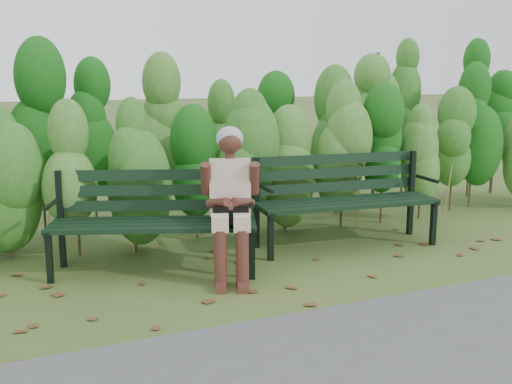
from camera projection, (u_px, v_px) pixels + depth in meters
name	position (u px, v px, depth m)	size (l,w,h in m)	color
ground	(271.00, 275.00, 5.73)	(80.00, 80.00, 0.00)	#3E5326
footpath	(418.00, 381.00, 3.75)	(60.00, 2.50, 0.01)	#474749
hedge_band	(206.00, 128.00, 7.16)	(11.04, 1.67, 2.42)	#47381E
leaf_litter	(290.00, 270.00, 5.86)	(5.23, 2.13, 0.01)	brown
bench_left	(154.00, 213.00, 5.79)	(2.05, 1.26, 0.97)	black
bench_right	(342.00, 192.00, 6.68)	(2.08, 0.87, 1.01)	black
seated_woman	(230.00, 193.00, 5.60)	(0.64, 0.88, 1.41)	#C0A290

